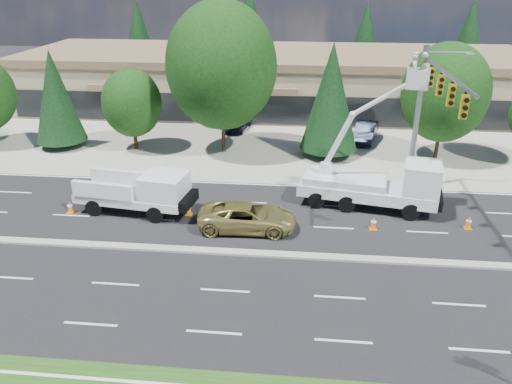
# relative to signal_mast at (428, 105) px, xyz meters

# --- Properties ---
(ground) EXTENTS (140.00, 140.00, 0.00)m
(ground) POSITION_rel_signal_mast_xyz_m (-10.03, -7.04, -6.06)
(ground) COLOR black
(ground) RESTS_ON ground
(concrete_apron) EXTENTS (140.00, 22.00, 0.01)m
(concrete_apron) POSITION_rel_signal_mast_xyz_m (-10.03, 12.96, -6.05)
(concrete_apron) COLOR gray
(concrete_apron) RESTS_ON ground
(road_median) EXTENTS (120.00, 0.55, 0.12)m
(road_median) POSITION_rel_signal_mast_xyz_m (-10.03, -7.04, -6.00)
(road_median) COLOR gray
(road_median) RESTS_ON ground
(strip_mall) EXTENTS (50.40, 15.40, 5.50)m
(strip_mall) POSITION_rel_signal_mast_xyz_m (-10.03, 22.93, -3.23)
(strip_mall) COLOR #9D886C
(strip_mall) RESTS_ON ground
(tree_front_b) EXTENTS (3.87, 3.87, 7.62)m
(tree_front_b) POSITION_rel_signal_mast_xyz_m (-26.03, 7.96, -1.97)
(tree_front_b) COLOR #332114
(tree_front_b) RESTS_ON ground
(tree_front_c) EXTENTS (4.54, 4.54, 6.30)m
(tree_front_c) POSITION_rel_signal_mast_xyz_m (-20.03, 7.96, -2.37)
(tree_front_c) COLOR #332114
(tree_front_c) RESTS_ON ground
(tree_front_d) EXTENTS (8.10, 8.10, 11.24)m
(tree_front_d) POSITION_rel_signal_mast_xyz_m (-13.03, 7.96, 0.53)
(tree_front_d) COLOR #332114
(tree_front_d) RESTS_ON ground
(tree_front_e) EXTENTS (4.27, 4.27, 8.42)m
(tree_front_e) POSITION_rel_signal_mast_xyz_m (-5.03, 7.96, -1.54)
(tree_front_e) COLOR #332114
(tree_front_e) RESTS_ON ground
(tree_front_f) EXTENTS (6.15, 6.15, 8.53)m
(tree_front_f) POSITION_rel_signal_mast_xyz_m (2.97, 7.96, -1.07)
(tree_front_f) COLOR #332114
(tree_front_f) RESTS_ON ground
(tree_back_a) EXTENTS (4.96, 4.96, 9.79)m
(tree_back_a) POSITION_rel_signal_mast_xyz_m (-28.03, 34.96, -0.81)
(tree_back_a) COLOR #332114
(tree_back_a) RESTS_ON ground
(tree_back_b) EXTENTS (5.87, 5.87, 11.58)m
(tree_back_b) POSITION_rel_signal_mast_xyz_m (-14.03, 34.96, 0.16)
(tree_back_b) COLOR #332114
(tree_back_b) RESTS_ON ground
(tree_back_c) EXTENTS (4.90, 4.90, 9.67)m
(tree_back_c) POSITION_rel_signal_mast_xyz_m (-0.03, 34.96, -0.87)
(tree_back_c) COLOR #332114
(tree_back_c) RESTS_ON ground
(tree_back_d) EXTENTS (5.08, 5.08, 10.02)m
(tree_back_d) POSITION_rel_signal_mast_xyz_m (11.97, 34.96, -0.68)
(tree_back_d) COLOR #332114
(tree_back_d) RESTS_ON ground
(signal_mast) EXTENTS (2.76, 10.16, 9.00)m
(signal_mast) POSITION_rel_signal_mast_xyz_m (0.00, 0.00, 0.00)
(signal_mast) COLOR gray
(signal_mast) RESTS_ON ground
(utility_pickup) EXTENTS (6.71, 3.20, 2.47)m
(utility_pickup) POSITION_rel_signal_mast_xyz_m (-16.13, -2.91, -5.04)
(utility_pickup) COLOR white
(utility_pickup) RESTS_ON ground
(bucket_truck) EXTENTS (8.28, 3.89, 9.09)m
(bucket_truck) POSITION_rel_signal_mast_xyz_m (-2.35, -0.98, -4.14)
(bucket_truck) COLOR white
(bucket_truck) RESTS_ON ground
(traffic_cone_a) EXTENTS (0.40, 0.40, 0.70)m
(traffic_cone_a) POSITION_rel_signal_mast_xyz_m (-20.24, -3.44, -5.72)
(traffic_cone_a) COLOR orange
(traffic_cone_a) RESTS_ON ground
(traffic_cone_b) EXTENTS (0.40, 0.40, 0.70)m
(traffic_cone_b) POSITION_rel_signal_mast_xyz_m (-13.31, -3.00, -5.72)
(traffic_cone_b) COLOR orange
(traffic_cone_b) RESTS_ON ground
(traffic_cone_c) EXTENTS (0.40, 0.40, 0.70)m
(traffic_cone_c) POSITION_rel_signal_mast_xyz_m (-9.07, -3.07, -5.72)
(traffic_cone_c) COLOR orange
(traffic_cone_c) RESTS_ON ground
(traffic_cone_d) EXTENTS (0.40, 0.40, 0.70)m
(traffic_cone_d) POSITION_rel_signal_mast_xyz_m (-2.89, -3.74, -5.72)
(traffic_cone_d) COLOR orange
(traffic_cone_d) RESTS_ON ground
(traffic_cone_e) EXTENTS (0.40, 0.40, 0.70)m
(traffic_cone_e) POSITION_rel_signal_mast_xyz_m (2.29, -3.13, -5.72)
(traffic_cone_e) COLOR orange
(traffic_cone_e) RESTS_ON ground
(minivan) EXTENTS (5.34, 2.58, 1.47)m
(minivan) POSITION_rel_signal_mast_xyz_m (-9.73, -4.43, -5.32)
(minivan) COLOR #A59950
(minivan) RESTS_ON ground
(parked_car_west) EXTENTS (2.40, 4.58, 1.49)m
(parked_car_west) POSITION_rel_signal_mast_xyz_m (-12.77, 13.96, -5.31)
(parked_car_west) COLOR black
(parked_car_west) RESTS_ON ground
(parked_car_east) EXTENTS (2.67, 4.90, 1.53)m
(parked_car_east) POSITION_rel_signal_mast_xyz_m (-1.83, 11.93, -5.29)
(parked_car_east) COLOR black
(parked_car_east) RESTS_ON ground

